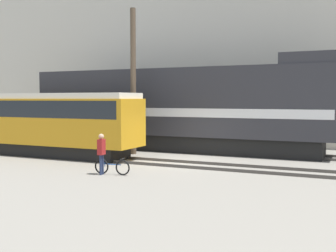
% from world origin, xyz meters
% --- Properties ---
extents(ground_plane, '(120.00, 120.00, 0.00)m').
position_xyz_m(ground_plane, '(0.00, 0.00, 0.00)').
color(ground_plane, gray).
extents(track_near, '(60.00, 1.50, 0.14)m').
position_xyz_m(track_near, '(0.00, -1.04, 0.07)').
color(track_near, '#47423D').
rests_on(track_near, ground).
extents(track_far, '(60.00, 1.51, 0.14)m').
position_xyz_m(track_far, '(0.00, 4.24, 0.07)').
color(track_far, '#47423D').
rests_on(track_far, ground).
extents(building_backdrop, '(45.15, 6.00, 12.86)m').
position_xyz_m(building_backdrop, '(0.00, 11.61, 6.43)').
color(building_backdrop, beige).
rests_on(building_backdrop, ground).
extents(freight_locomotive, '(18.85, 3.04, 5.59)m').
position_xyz_m(freight_locomotive, '(-2.23, 4.24, 2.61)').
color(freight_locomotive, black).
rests_on(freight_locomotive, ground).
extents(streetcar, '(12.94, 2.54, 3.49)m').
position_xyz_m(streetcar, '(-8.77, -1.04, 2.00)').
color(streetcar, black).
rests_on(streetcar, ground).
extents(bicycle, '(1.62, 0.44, 0.71)m').
position_xyz_m(bicycle, '(-1.36, -4.57, 0.33)').
color(bicycle, black).
rests_on(bicycle, ground).
extents(person, '(0.26, 0.38, 1.73)m').
position_xyz_m(person, '(-1.76, -4.76, 1.05)').
color(person, '#232D4C').
rests_on(person, ground).
extents(utility_pole_left, '(0.32, 0.32, 8.32)m').
position_xyz_m(utility_pole_left, '(-3.85, 1.60, 4.16)').
color(utility_pole_left, '#4C3D2D').
rests_on(utility_pole_left, ground).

